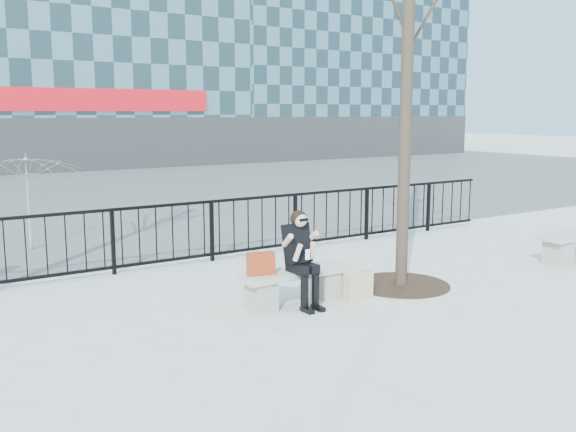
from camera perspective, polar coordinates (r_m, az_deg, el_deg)
ground at (r=9.07m, az=0.65°, el=-7.78°), size 120.00×120.00×0.00m
street_surface at (r=22.88m, az=-20.69°, el=1.98°), size 60.00×23.00×0.01m
railing at (r=11.49m, az=-7.68°, el=-1.39°), size 14.00×0.06×1.10m
tree_grate at (r=10.13m, az=9.99°, el=-6.03°), size 1.50×1.50×0.02m
bench_main at (r=8.99m, az=0.65°, el=-5.95°), size 1.65×0.46×0.49m
seated_woman at (r=8.77m, az=1.23°, el=-3.85°), size 0.50×0.64×1.34m
handbag at (r=8.64m, az=-2.43°, el=-4.26°), size 0.39×0.26×0.30m
shopping_bag at (r=9.28m, az=6.27°, el=-6.17°), size 0.43×0.18×0.40m
vendor_umbrella at (r=13.29m, az=-21.97°, el=1.15°), size 2.63×2.66×1.88m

